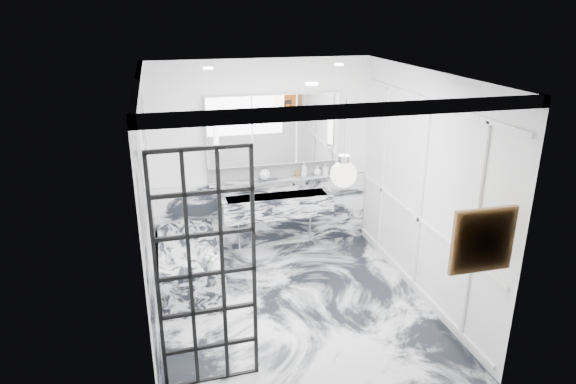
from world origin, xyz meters
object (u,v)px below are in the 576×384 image
object	(u,v)px
crittall_door	(207,274)
mirror_cabinet	(273,129)
bathtub	(190,265)
trough_sink	(277,205)

from	to	relation	value
crittall_door	mirror_cabinet	bearing A→B (deg)	63.83
mirror_cabinet	bathtub	size ratio (longest dim) A/B	1.15
crittall_door	bathtub	bearing A→B (deg)	90.41
trough_sink	mirror_cabinet	distance (m)	1.10
crittall_door	bathtub	xyz separation A→B (m)	(-0.07, 1.93, -0.90)
trough_sink	crittall_door	bearing A→B (deg)	-115.76
bathtub	trough_sink	bearing A→B (deg)	26.48
bathtub	crittall_door	bearing A→B (deg)	-87.78
trough_sink	bathtub	xyz separation A→B (m)	(-1.33, -0.66, -0.45)
crittall_door	trough_sink	world-z (taller)	crittall_door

